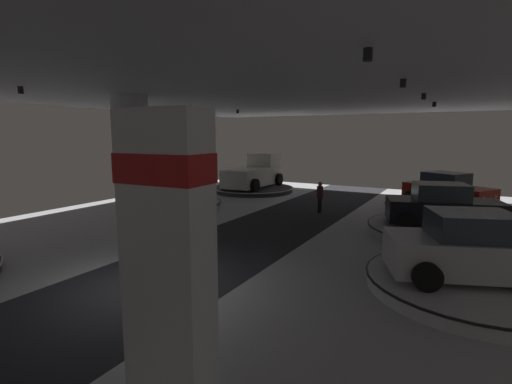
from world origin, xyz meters
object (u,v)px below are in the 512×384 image
at_px(display_car_far_right, 443,207).
at_px(visitor_walking_near, 320,195).
at_px(brand_sign_pylon, 169,276).
at_px(display_car_far_left, 175,188).
at_px(display_platform_mid_right, 473,284).
at_px(display_car_deep_right, 447,191).
at_px(display_platform_deep_left, 253,189).
at_px(display_platform_far_left, 176,204).
at_px(display_platform_deep_right, 446,209).
at_px(column_left, 132,165).
at_px(pickup_truck_deep_left, 255,173).
at_px(display_car_mid_right, 475,249).
at_px(display_platform_far_right, 442,230).

height_order(display_car_far_right, visitor_walking_near, display_car_far_right).
bearing_deg(visitor_walking_near, brand_sign_pylon, -77.36).
relative_size(brand_sign_pylon, display_car_far_left, 0.97).
height_order(display_platform_mid_right, display_car_far_right, display_car_far_right).
height_order(display_car_far_left, display_car_deep_right, display_car_deep_right).
height_order(display_platform_deep_left, display_platform_far_left, display_platform_deep_left).
distance_m(display_platform_deep_left, display_platform_far_left, 7.13).
bearing_deg(display_car_deep_right, display_platform_deep_right, -30.34).
distance_m(column_left, display_platform_far_left, 6.04).
bearing_deg(brand_sign_pylon, display_car_far_right, 79.34).
bearing_deg(column_left, display_platform_mid_right, -0.10).
bearing_deg(column_left, display_car_deep_right, 44.78).
height_order(pickup_truck_deep_left, display_car_far_right, pickup_truck_deep_left).
xyz_separation_m(column_left, brand_sign_pylon, (8.54, -7.26, -0.54)).
xyz_separation_m(column_left, display_platform_deep_left, (-1.37, 12.06, -2.57)).
height_order(display_car_mid_right, display_platform_far_right, display_car_mid_right).
bearing_deg(visitor_walking_near, display_platform_mid_right, -47.71).
relative_size(display_car_mid_right, display_platform_deep_left, 0.80).
height_order(pickup_truck_deep_left, display_platform_deep_right, pickup_truck_deep_left).
distance_m(brand_sign_pylon, display_car_mid_right, 8.09).
xyz_separation_m(display_car_far_left, display_car_far_right, (13.21, 0.68, 0.07)).
bearing_deg(visitor_walking_near, display_platform_deep_right, 30.22).
distance_m(display_car_far_left, display_platform_far_right, 13.29).
relative_size(display_platform_mid_right, display_platform_far_right, 0.92).
bearing_deg(display_platform_mid_right, display_platform_far_right, 100.43).
xyz_separation_m(display_platform_far_right, visitor_walking_near, (-5.77, 1.79, 0.70)).
height_order(column_left, display_platform_far_right, column_left).
bearing_deg(display_platform_far_left, pickup_truck_deep_left, 83.39).
distance_m(display_car_deep_right, display_platform_far_right, 5.20).
relative_size(brand_sign_pylon, display_car_far_right, 0.94).
bearing_deg(column_left, display_car_far_left, 114.11).
distance_m(display_platform_mid_right, pickup_truck_deep_left, 18.31).
height_order(display_car_far_left, display_platform_deep_right, display_car_far_left).
bearing_deg(display_car_deep_right, display_platform_deep_left, 174.20).
bearing_deg(display_car_far_left, display_platform_far_right, 2.98).
xyz_separation_m(brand_sign_pylon, display_platform_mid_right, (3.52, 7.23, -2.01)).
distance_m(display_platform_deep_left, display_platform_deep_right, 12.36).
distance_m(brand_sign_pylon, display_platform_deep_left, 21.80).
height_order(display_platform_deep_left, pickup_truck_deep_left, pickup_truck_deep_left).
relative_size(display_platform_mid_right, display_platform_deep_left, 0.93).
bearing_deg(display_car_far_left, display_car_deep_right, 23.84).
bearing_deg(visitor_walking_near, display_platform_far_left, -161.45).
relative_size(column_left, display_car_mid_right, 1.20).
xyz_separation_m(column_left, display_car_far_left, (-2.24, 5.01, -1.69)).
bearing_deg(display_car_far_right, display_car_far_left, -177.05).
bearing_deg(display_car_far_right, column_left, -152.61).
distance_m(brand_sign_pylon, pickup_truck_deep_left, 22.01).
bearing_deg(brand_sign_pylon, column_left, 139.63).
xyz_separation_m(display_platform_mid_right, display_car_far_left, (-14.29, 5.03, 0.86)).
height_order(display_platform_far_left, display_car_far_right, display_car_far_right).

